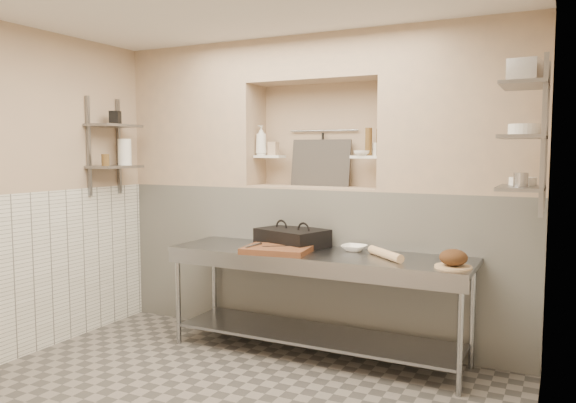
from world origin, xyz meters
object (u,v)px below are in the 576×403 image
Objects in this scene: prep_table at (316,282)px; panini_press at (292,238)px; cutting_board at (277,250)px; mixing_bowl at (354,248)px; rolling_pin at (385,254)px; bowl_alcove at (362,153)px; bread_loaf at (453,257)px; jug_left at (125,152)px; bottle_soap at (261,140)px.

panini_press reaches higher than prep_table.
cutting_board is 2.58× the size of mixing_bowl.
bowl_alcove is at bearing 126.60° from rolling_pin.
bowl_alcove reaches higher than prep_table.
cutting_board is 1.19× the size of rolling_pin.
cutting_board is at bearing -68.86° from panini_press.
bowl_alcove is (-0.94, 0.66, 0.76)m from bread_loaf.
cutting_board is (0.02, -0.34, -0.05)m from panini_press.
bottle_soap is at bearing 23.63° from jug_left.
panini_press is at bearing -146.46° from bowl_alcove.
prep_table is 0.49m from panini_press.
bottle_soap is (-0.52, 0.37, 0.88)m from panini_press.
jug_left reaches higher than prep_table.
bread_loaf is at bearing -20.82° from mixing_bowl.
mixing_bowl is 0.72× the size of bottle_soap.
bowl_alcove is (0.22, 0.53, 1.09)m from prep_table.
mixing_bowl reaches higher than prep_table.
bowl_alcove is (-0.05, 0.32, 0.81)m from mixing_bowl.
bread_loaf is at bearing -34.91° from bowl_alcove.
mixing_bowl is 1.44× the size of bowl_alcove.
jug_left reaches higher than mixing_bowl.
prep_table is 0.44m from mixing_bowl.
rolling_pin is at bearing -31.13° from mixing_bowl.
panini_press is 1.49× the size of rolling_pin.
bread_loaf is 2.28m from bottle_soap.
bread_loaf reaches higher than cutting_board.
bottle_soap is (-1.43, 0.55, 0.92)m from rolling_pin.
panini_press is 0.58m from mixing_bowl.
bread_loaf is at bearing -18.91° from bottle_soap.
mixing_bowl is (0.58, 0.03, -0.05)m from panini_press.
jug_left reaches higher than bread_loaf.
rolling_pin is at bearing 0.06° from jug_left.
mixing_bowl is 0.81× the size of jug_left.
prep_table is at bearing 173.64° from bread_loaf.
prep_table is 1.57m from bottle_soap.
jug_left is at bearing -175.01° from mixing_bowl.
panini_press is 1.25× the size of cutting_board.
rolling_pin is 1.57× the size of bottle_soap.
prep_table is 1.21m from bread_loaf.
bottle_soap is (-1.99, 0.68, 0.88)m from bread_loaf.
bottle_soap is at bearing 159.17° from rolling_pin.
prep_table is at bearing -33.56° from bottle_soap.
bread_loaf reaches higher than rolling_pin.
mixing_bowl is 0.95m from bread_loaf.
cutting_board is 2.09× the size of jug_left.
bottle_soap is at bearing 127.24° from cutting_board.
jug_left is at bearing -156.29° from panini_press.
panini_press is at bearing 169.26° from rolling_pin.
panini_press is 3.24× the size of mixing_bowl.
prep_table is 0.67m from rolling_pin.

